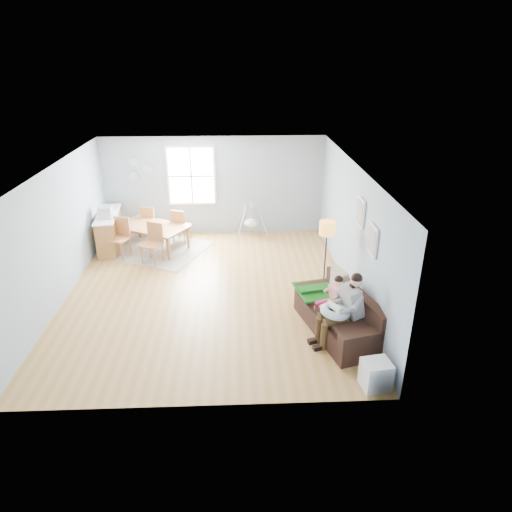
{
  "coord_description": "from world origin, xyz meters",
  "views": [
    {
      "loc": [
        0.63,
        -8.71,
        4.76
      ],
      "look_at": [
        0.98,
        -0.42,
        1.0
      ],
      "focal_mm": 32.0,
      "sensor_mm": 36.0,
      "label": 1
    }
  ],
  "objects_px": {
    "toddler": "(333,293)",
    "monitor": "(105,212)",
    "chair_sw": "(120,234)",
    "floor_lamp": "(327,234)",
    "father": "(343,307)",
    "sofa": "(340,317)",
    "chair_nw": "(150,220)",
    "chair_ne": "(180,224)",
    "dining_table": "(152,238)",
    "chair_se": "(153,240)",
    "storage_cube": "(375,375)",
    "counter": "(110,231)",
    "baby_swing": "(251,222)"
  },
  "relations": [
    {
      "from": "baby_swing",
      "to": "dining_table",
      "type": "bearing_deg",
      "value": -163.94
    },
    {
      "from": "sofa",
      "to": "dining_table",
      "type": "distance_m",
      "value": 5.71
    },
    {
      "from": "chair_nw",
      "to": "monitor",
      "type": "height_order",
      "value": "monitor"
    },
    {
      "from": "floor_lamp",
      "to": "father",
      "type": "bearing_deg",
      "value": -90.32
    },
    {
      "from": "chair_nw",
      "to": "chair_se",
      "type": "bearing_deg",
      "value": -77.59
    },
    {
      "from": "monitor",
      "to": "storage_cube",
      "type": "bearing_deg",
      "value": -45.22
    },
    {
      "from": "chair_sw",
      "to": "sofa",
      "type": "bearing_deg",
      "value": -37.05
    },
    {
      "from": "sofa",
      "to": "floor_lamp",
      "type": "bearing_deg",
      "value": 91.45
    },
    {
      "from": "floor_lamp",
      "to": "chair_ne",
      "type": "height_order",
      "value": "floor_lamp"
    },
    {
      "from": "chair_nw",
      "to": "monitor",
      "type": "relative_size",
      "value": 2.82
    },
    {
      "from": "toddler",
      "to": "sofa",
      "type": "bearing_deg",
      "value": -53.74
    },
    {
      "from": "chair_se",
      "to": "monitor",
      "type": "relative_size",
      "value": 3.01
    },
    {
      "from": "father",
      "to": "chair_nw",
      "type": "xyz_separation_m",
      "value": [
        -4.2,
        5.09,
        -0.18
      ]
    },
    {
      "from": "toddler",
      "to": "dining_table",
      "type": "relative_size",
      "value": 0.46
    },
    {
      "from": "floor_lamp",
      "to": "chair_se",
      "type": "bearing_deg",
      "value": 156.02
    },
    {
      "from": "dining_table",
      "to": "chair_ne",
      "type": "bearing_deg",
      "value": 60.35
    },
    {
      "from": "father",
      "to": "sofa",
      "type": "bearing_deg",
      "value": 81.32
    },
    {
      "from": "toddler",
      "to": "monitor",
      "type": "height_order",
      "value": "monitor"
    },
    {
      "from": "storage_cube",
      "to": "counter",
      "type": "distance_m",
      "value": 7.85
    },
    {
      "from": "storage_cube",
      "to": "chair_ne",
      "type": "xyz_separation_m",
      "value": [
        -3.6,
        5.96,
        0.3
      ]
    },
    {
      "from": "toddler",
      "to": "storage_cube",
      "type": "distance_m",
      "value": 1.82
    },
    {
      "from": "chair_ne",
      "to": "storage_cube",
      "type": "bearing_deg",
      "value": -58.85
    },
    {
      "from": "sofa",
      "to": "monitor",
      "type": "relative_size",
      "value": 6.71
    },
    {
      "from": "dining_table",
      "to": "chair_sw",
      "type": "xyz_separation_m",
      "value": [
        -0.69,
        -0.4,
        0.26
      ]
    },
    {
      "from": "chair_nw",
      "to": "sofa",
      "type": "bearing_deg",
      "value": -48.38
    },
    {
      "from": "chair_nw",
      "to": "chair_ne",
      "type": "distance_m",
      "value": 0.93
    },
    {
      "from": "toddler",
      "to": "storage_cube",
      "type": "xyz_separation_m",
      "value": [
        0.34,
        -1.72,
        -0.47
      ]
    },
    {
      "from": "father",
      "to": "floor_lamp",
      "type": "xyz_separation_m",
      "value": [
        0.01,
        1.82,
        0.63
      ]
    },
    {
      "from": "monitor",
      "to": "floor_lamp",
      "type": "bearing_deg",
      "value": -24.57
    },
    {
      "from": "chair_sw",
      "to": "chair_ne",
      "type": "distance_m",
      "value": 1.6
    },
    {
      "from": "father",
      "to": "baby_swing",
      "type": "xyz_separation_m",
      "value": [
        -1.43,
        5.06,
        -0.28
      ]
    },
    {
      "from": "toddler",
      "to": "counter",
      "type": "bearing_deg",
      "value": 141.8
    },
    {
      "from": "father",
      "to": "dining_table",
      "type": "relative_size",
      "value": 0.72
    },
    {
      "from": "toddler",
      "to": "chair_se",
      "type": "xyz_separation_m",
      "value": [
        -3.78,
        3.05,
        -0.13
      ]
    },
    {
      "from": "floor_lamp",
      "to": "storage_cube",
      "type": "relative_size",
      "value": 3.43
    },
    {
      "from": "sofa",
      "to": "father",
      "type": "height_order",
      "value": "father"
    },
    {
      "from": "dining_table",
      "to": "chair_nw",
      "type": "bearing_deg",
      "value": 131.92
    },
    {
      "from": "chair_sw",
      "to": "floor_lamp",
      "type": "bearing_deg",
      "value": -23.9
    },
    {
      "from": "dining_table",
      "to": "chair_se",
      "type": "relative_size",
      "value": 1.85
    },
    {
      "from": "sofa",
      "to": "monitor",
      "type": "distance_m",
      "value": 6.46
    },
    {
      "from": "sofa",
      "to": "floor_lamp",
      "type": "distance_m",
      "value": 1.83
    },
    {
      "from": "father",
      "to": "storage_cube",
      "type": "height_order",
      "value": "father"
    },
    {
      "from": "chair_se",
      "to": "toddler",
      "type": "bearing_deg",
      "value": -38.93
    },
    {
      "from": "chair_nw",
      "to": "monitor",
      "type": "bearing_deg",
      "value": -133.29
    },
    {
      "from": "sofa",
      "to": "baby_swing",
      "type": "bearing_deg",
      "value": 107.26
    },
    {
      "from": "dining_table",
      "to": "chair_nw",
      "type": "distance_m",
      "value": 0.82
    },
    {
      "from": "storage_cube",
      "to": "baby_swing",
      "type": "relative_size",
      "value": 0.47
    },
    {
      "from": "chair_se",
      "to": "chair_ne",
      "type": "xyz_separation_m",
      "value": [
        0.51,
        1.18,
        -0.03
      ]
    },
    {
      "from": "toddler",
      "to": "counter",
      "type": "relative_size",
      "value": 0.48
    },
    {
      "from": "chair_nw",
      "to": "counter",
      "type": "distance_m",
      "value": 1.13
    }
  ]
}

